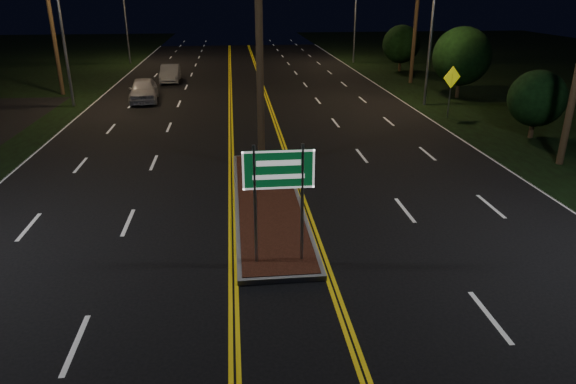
{
  "coord_description": "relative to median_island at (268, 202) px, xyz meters",
  "views": [
    {
      "loc": [
        -1.05,
        -9.13,
        6.87
      ],
      "look_at": [
        0.29,
        3.29,
        1.9
      ],
      "focal_mm": 32.0,
      "sensor_mm": 36.0,
      "label": 1
    }
  ],
  "objects": [
    {
      "name": "ground",
      "position": [
        0.0,
        -7.0,
        -0.08
      ],
      "size": [
        120.0,
        120.0,
        0.0
      ],
      "primitive_type": "plane",
      "color": "black",
      "rests_on": "ground"
    },
    {
      "name": "median_island",
      "position": [
        0.0,
        0.0,
        0.0
      ],
      "size": [
        2.25,
        10.25,
        0.17
      ],
      "color": "gray",
      "rests_on": "ground"
    },
    {
      "name": "highway_sign",
      "position": [
        0.0,
        -4.2,
        2.32
      ],
      "size": [
        1.8,
        0.08,
        3.2
      ],
      "color": "gray",
      "rests_on": "ground"
    },
    {
      "name": "streetlight_left_mid",
      "position": [
        -10.61,
        17.0,
        5.57
      ],
      "size": [
        1.91,
        0.44,
        9.0
      ],
      "color": "gray",
      "rests_on": "ground"
    },
    {
      "name": "streetlight_left_far",
      "position": [
        -10.61,
        37.0,
        5.57
      ],
      "size": [
        1.91,
        0.44,
        9.0
      ],
      "color": "gray",
      "rests_on": "ground"
    },
    {
      "name": "streetlight_right_mid",
      "position": [
        10.61,
        15.0,
        5.57
      ],
      "size": [
        1.91,
        0.44,
        9.0
      ],
      "color": "gray",
      "rests_on": "ground"
    },
    {
      "name": "streetlight_right_far",
      "position": [
        10.61,
        35.0,
        5.57
      ],
      "size": [
        1.91,
        0.44,
        9.0
      ],
      "color": "gray",
      "rests_on": "ground"
    },
    {
      "name": "shrub_near",
      "position": [
        13.5,
        7.0,
        1.86
      ],
      "size": [
        2.7,
        2.7,
        3.3
      ],
      "color": "#382819",
      "rests_on": "ground"
    },
    {
      "name": "shrub_mid",
      "position": [
        14.0,
        17.0,
        2.64
      ],
      "size": [
        3.78,
        3.78,
        4.62
      ],
      "color": "#382819",
      "rests_on": "ground"
    },
    {
      "name": "shrub_far",
      "position": [
        13.8,
        29.0,
        2.25
      ],
      "size": [
        3.24,
        3.24,
        3.96
      ],
      "color": "#382819",
      "rests_on": "ground"
    },
    {
      "name": "car_near",
      "position": [
        -6.81,
        18.09,
        0.77
      ],
      "size": [
        2.69,
        5.32,
        1.71
      ],
      "primitive_type": "imported",
      "rotation": [
        0.0,
        0.0,
        0.1
      ],
      "color": "#B7B7BE",
      "rests_on": "ground"
    },
    {
      "name": "car_far",
      "position": [
        -5.89,
        25.53,
        0.68
      ],
      "size": [
        2.09,
        4.65,
        1.53
      ],
      "primitive_type": "imported",
      "rotation": [
        0.0,
        0.0,
        0.03
      ],
      "color": "#9C9EA5",
      "rests_on": "ground"
    },
    {
      "name": "warning_sign",
      "position": [
        11.09,
        11.51,
        1.83
      ],
      "size": [
        1.15,
        0.45,
        2.89
      ],
      "rotation": [
        0.0,
        0.0,
        0.35
      ],
      "color": "gray",
      "rests_on": "ground"
    }
  ]
}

